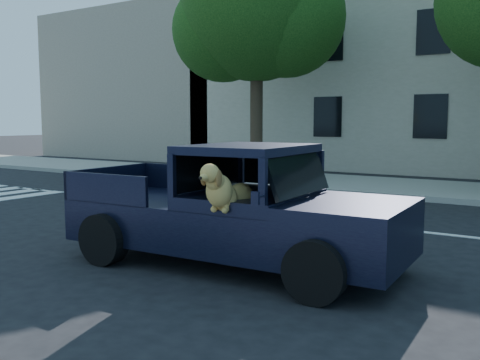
% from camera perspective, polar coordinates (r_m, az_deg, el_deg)
% --- Properties ---
extents(ground, '(120.00, 120.00, 0.00)m').
position_cam_1_polar(ground, '(8.96, -8.13, -6.95)').
color(ground, black).
rests_on(ground, ground).
extents(far_sidewalk, '(60.00, 4.00, 0.15)m').
position_cam_1_polar(far_sidewalk, '(16.90, 12.73, -0.51)').
color(far_sidewalk, gray).
rests_on(far_sidewalk, ground).
extents(lane_stripes, '(21.60, 0.14, 0.01)m').
position_cam_1_polar(lane_stripes, '(10.85, 12.09, -4.66)').
color(lane_stripes, silver).
rests_on(lane_stripes, ground).
extents(street_tree_left, '(6.00, 5.20, 8.60)m').
position_cam_1_polar(street_tree_left, '(19.23, 1.92, 17.33)').
color(street_tree_left, '#332619').
rests_on(street_tree_left, ground).
extents(building_left, '(12.00, 6.00, 8.00)m').
position_cam_1_polar(building_left, '(31.08, -9.28, 9.88)').
color(building_left, tan).
rests_on(building_left, ground).
extents(pickup_truck, '(4.89, 2.52, 1.72)m').
position_cam_1_polar(pickup_truck, '(7.62, -1.17, -4.77)').
color(pickup_truck, black).
rests_on(pickup_truck, ground).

